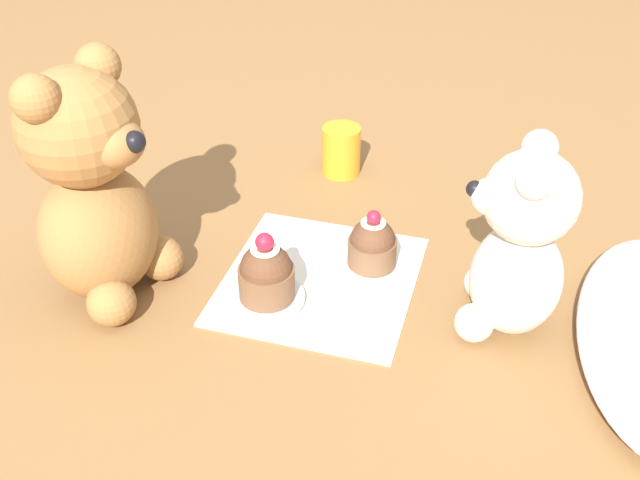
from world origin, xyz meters
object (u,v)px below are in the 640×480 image
(saucer_plate, at_px, (267,297))
(cupcake_near_tan_bear, at_px, (266,274))
(cupcake_near_cream_bear, at_px, (372,245))
(teddy_bear_cream, at_px, (518,246))
(juice_glass, at_px, (341,150))
(teddy_bear_tan, at_px, (93,190))

(saucer_plate, bearing_deg, cupcake_near_tan_bear, -90.00)
(cupcake_near_cream_bear, height_order, saucer_plate, cupcake_near_cream_bear)
(cupcake_near_cream_bear, xyz_separation_m, saucer_plate, (0.09, -0.09, -0.02))
(teddy_bear_cream, xyz_separation_m, juice_glass, (-0.25, -0.24, -0.06))
(saucer_plate, xyz_separation_m, cupcake_near_tan_bear, (0.00, -0.00, 0.03))
(teddy_bear_tan, xyz_separation_m, saucer_plate, (-0.02, 0.17, -0.12))
(juice_glass, bearing_deg, teddy_bear_cream, 44.01)
(teddy_bear_tan, relative_size, cupcake_near_tan_bear, 3.32)
(cupcake_near_cream_bear, distance_m, cupcake_near_tan_bear, 0.13)
(cupcake_near_cream_bear, relative_size, juice_glass, 1.04)
(teddy_bear_tan, xyz_separation_m, cupcake_near_tan_bear, (-0.02, 0.17, -0.09))
(saucer_plate, bearing_deg, cupcake_near_cream_bear, 135.70)
(teddy_bear_cream, relative_size, teddy_bear_tan, 0.78)
(teddy_bear_tan, bearing_deg, saucer_plate, -72.43)
(teddy_bear_cream, height_order, saucer_plate, teddy_bear_cream)
(teddy_bear_cream, distance_m, teddy_bear_tan, 0.43)
(cupcake_near_tan_bear, bearing_deg, saucer_plate, 90.00)
(teddy_bear_tan, distance_m, saucer_plate, 0.21)
(cupcake_near_cream_bear, bearing_deg, teddy_bear_cream, 70.85)
(teddy_bear_cream, xyz_separation_m, cupcake_near_cream_bear, (-0.05, -0.15, -0.07))
(saucer_plate, distance_m, juice_glass, 0.29)
(teddy_bear_cream, xyz_separation_m, saucer_plate, (0.04, -0.25, -0.09))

